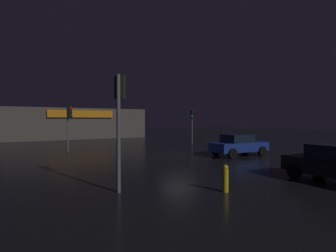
{
  "coord_description": "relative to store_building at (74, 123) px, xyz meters",
  "views": [
    {
      "loc": [
        -9.91,
        -15.14,
        2.54
      ],
      "look_at": [
        1.77,
        4.43,
        2.01
      ],
      "focal_mm": 27.58,
      "sensor_mm": 36.0,
      "label": 1
    }
  ],
  "objects": [
    {
      "name": "ground_plane",
      "position": [
        2.41,
        -24.24,
        -2.06
      ],
      "size": [
        120.0,
        120.0,
        0.0
      ],
      "primitive_type": "plane",
      "color": "black"
    },
    {
      "name": "store_building",
      "position": [
        0.0,
        0.0,
        0.0
      ],
      "size": [
        18.33,
        9.79,
        4.11
      ],
      "color": "#4C4742",
      "rests_on": "ground"
    },
    {
      "name": "traffic_signal_main",
      "position": [
        -4.31,
        -30.71,
        0.89
      ],
      "size": [
        0.42,
        0.42,
        4.13
      ],
      "color": "#595B60",
      "rests_on": "ground"
    },
    {
      "name": "traffic_signal_opposite",
      "position": [
        8.7,
        -17.2,
        0.72
      ],
      "size": [
        0.42,
        0.43,
        3.68
      ],
      "color": "#595B60",
      "rests_on": "ground"
    },
    {
      "name": "traffic_signal_cross_left",
      "position": [
        -3.78,
        -17.93,
        0.74
      ],
      "size": [
        0.42,
        0.42,
        3.66
      ],
      "color": "#595B60",
      "rests_on": "ground"
    },
    {
      "name": "car_near",
      "position": [
        6.12,
        -26.32,
        -1.27
      ],
      "size": [
        4.23,
        2.04,
        1.53
      ],
      "color": "navy",
      "rests_on": "ground"
    },
    {
      "name": "fire_hydrant",
      "position": [
        -1.12,
        -32.65,
        -1.58
      ],
      "size": [
        0.22,
        0.22,
        0.97
      ],
      "color": "gold",
      "rests_on": "ground"
    }
  ]
}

